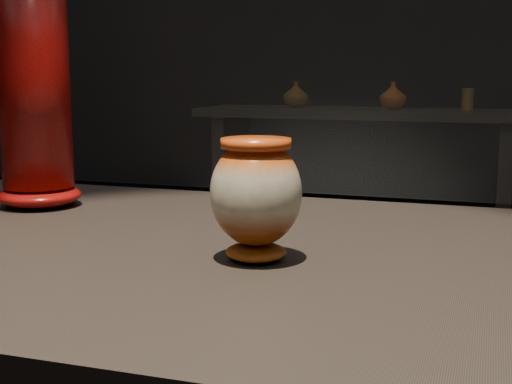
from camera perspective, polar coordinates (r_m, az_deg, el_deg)
main_vase at (r=0.87m, az=-0.00°, el=-0.18°), size 0.13×0.13×0.15m
tall_vase at (r=1.27m, az=-17.36°, el=8.66°), size 0.18×0.18×0.45m
back_shelf at (r=4.46m, az=8.35°, el=3.21°), size 2.00×0.60×0.90m
back_vase_left at (r=4.55m, az=3.20°, el=7.78°), size 0.22×0.22×0.16m
back_vase_mid at (r=4.42m, az=10.89°, el=7.58°), size 0.22×0.22×0.16m
back_vase_right at (r=4.41m, az=16.58°, el=7.11°), size 0.07×0.07×0.13m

